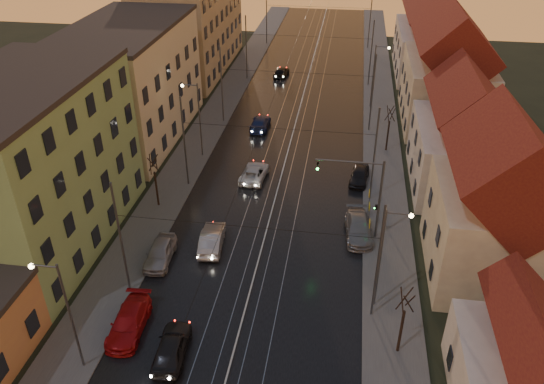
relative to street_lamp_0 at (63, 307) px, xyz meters
The scene contains 41 objects.
road 39.38m from the street_lamp_0, 76.53° to the left, with size 16.00×120.00×0.04m, color black.
sidewalk_left 38.31m from the street_lamp_0, 91.35° to the left, with size 4.00×120.00×0.15m, color #4C4C4C.
sidewalk_right 42.80m from the street_lamp_0, 63.31° to the left, with size 4.00×120.00×0.15m, color #4C4C4C.
tram_rail_0 38.92m from the street_lamp_0, 79.70° to the left, with size 0.06×120.00×0.03m, color gray.
tram_rail_1 39.20m from the street_lamp_0, 77.63° to the left, with size 0.06×120.00×0.03m, color gray.
tram_rail_2 39.56m from the street_lamp_0, 75.43° to the left, with size 0.06×120.00×0.03m, color gray.
tram_rail_3 39.94m from the street_lamp_0, 73.43° to the left, with size 0.06×120.00×0.03m, color gray.
apartment_left_1 14.73m from the street_lamp_0, 124.98° to the left, with size 10.00×18.00×13.00m, color #759C63.
apartment_left_2 33.10m from the street_lamp_0, 104.70° to the left, with size 10.00×20.00×12.00m, color beige.
apartment_left_3 56.67m from the street_lamp_0, 98.53° to the left, with size 10.00×24.00×14.00m, color #968361.
house_right_1 29.17m from the street_lamp_0, 26.47° to the left, with size 8.67×10.20×10.80m.
house_right_2 36.84m from the street_lamp_0, 44.89° to the left, with size 9.18×12.24×9.20m.
house_right_3 48.61m from the street_lamp_0, 57.52° to the left, with size 9.18×14.28×11.50m.
house_right_4 64.52m from the street_lamp_0, 66.13° to the left, with size 9.18×16.32×10.00m.
catenary_pole_l_1 7.03m from the street_lamp_0, 85.88° to the left, with size 0.16×0.16×9.00m, color #595B60.
catenary_pole_r_1 19.04m from the street_lamp_0, 21.57° to the left, with size 0.16×0.16×9.00m, color #595B60.
catenary_pole_l_2 22.01m from the street_lamp_0, 88.69° to the left, with size 0.16×0.16×9.00m, color #595B60.
catenary_pole_r_2 28.24m from the street_lamp_0, 51.17° to the left, with size 0.16×0.16×9.00m, color #595B60.
catenary_pole_l_3 37.01m from the street_lamp_0, 89.22° to the left, with size 0.16×0.16×9.00m, color #595B60.
catenary_pole_r_3 41.02m from the street_lamp_0, 64.43° to the left, with size 0.16×0.16×9.00m, color #595B60.
catenary_pole_l_4 52.00m from the street_lamp_0, 89.44° to the left, with size 0.16×0.16×9.00m, color #595B60.
catenary_pole_r_4 54.93m from the street_lamp_0, 71.20° to the left, with size 0.16×0.16×9.00m, color #595B60.
catenary_pole_l_5 70.00m from the street_lamp_0, 89.59° to the left, with size 0.16×0.16×9.00m, color #595B60.
catenary_pole_r_5 72.21m from the street_lamp_0, 75.81° to the left, with size 0.16×0.16×9.00m, color #595B60.
street_lamp_0 is the anchor object (origin of this frame).
street_lamp_1 19.89m from the street_lamp_0, 23.72° to the left, with size 1.75×0.32×8.00m.
street_lamp_2 28.00m from the street_lamp_0, 90.00° to the left, with size 1.75×0.32×8.00m.
street_lamp_3 47.62m from the street_lamp_0, 67.52° to the left, with size 1.75×0.32×8.00m.
traffic_light_mast 23.42m from the street_lamp_0, 43.10° to the left, with size 5.30×0.32×7.20m.
bare_tree_0 18.19m from the street_lamp_0, 93.47° to the left, with size 1.09×1.09×5.11m.
bare_tree_1 19.86m from the street_lamp_0, 11.71° to the left, with size 1.09×1.09×5.11m.
bare_tree_2 37.56m from the street_lamp_0, 58.63° to the left, with size 1.09×1.09×5.11m.
driving_car_0 6.98m from the street_lamp_0, 16.56° to the left, with size 1.83×4.55×1.55m, color black.
driving_car_1 14.46m from the street_lamp_0, 68.14° to the left, with size 1.65×4.74×1.56m, color #ADACB2.
driving_car_2 25.35m from the street_lamp_0, 74.77° to the left, with size 2.21×4.79×1.33m, color silver.
driving_car_3 36.30m from the street_lamp_0, 81.73° to the left, with size 1.97×4.85×1.41m, color navy.
driving_car_4 54.31m from the street_lamp_0, 84.47° to the left, with size 1.67×4.14×1.41m, color black.
parked_left_2 5.66m from the street_lamp_0, 58.96° to the left, with size 2.03×5.00×1.45m, color #AF1114.
parked_left_3 11.48m from the street_lamp_0, 81.30° to the left, with size 1.82×4.54×1.55m, color #A4A4AA.
parked_right_1 23.57m from the street_lamp_0, 43.97° to the left, with size 2.10×5.17×1.50m, color gray.
parked_right_2 30.40m from the street_lamp_0, 56.30° to the left, with size 1.66×4.13×1.41m, color black.
Camera 1 is at (5.82, -18.06, 26.06)m, focal length 35.00 mm.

